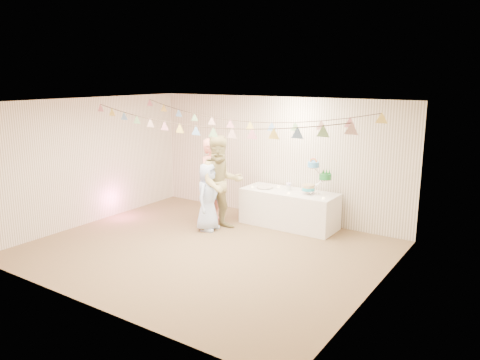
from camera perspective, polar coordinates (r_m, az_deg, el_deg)
The scene contains 23 objects.
floor at distance 8.43m, azimuth -4.20°, elevation -8.48°, with size 6.00×6.00×0.00m, color brown.
ceiling at distance 7.88m, azimuth -4.51°, elevation 9.45°, with size 6.00×6.00×0.00m, color silver.
back_wall at distance 10.10m, azimuth 4.43°, elevation 2.73°, with size 6.00×6.00×0.00m, color white.
front_wall at distance 6.34m, azimuth -18.43°, elevation -3.90°, with size 6.00×6.00×0.00m, color white.
left_wall at distance 10.15m, azimuth -17.82°, elevation 2.21°, with size 5.00×5.00×0.00m, color white.
right_wall at distance 6.68m, azimuth 16.38°, elevation -2.93°, with size 5.00×5.00×0.00m, color white.
table at distance 9.64m, azimuth 6.00°, elevation -3.48°, with size 1.96×0.78×0.74m, color white.
cake_stand at distance 9.28m, azimuth 9.25°, elevation 0.35°, with size 0.60×0.35×0.67m, color silver, non-canonical shape.
cake_bottom at distance 9.34m, azimuth 8.21°, elevation -1.09°, with size 0.31×0.31×0.15m, color #2AB3C5, non-canonical shape.
cake_middle at distance 9.28m, azimuth 10.50°, elevation 0.44°, with size 0.27×0.27×0.22m, color #1A7831, non-canonical shape.
cake_top_tier at distance 9.22m, azimuth 8.90°, elevation 2.13°, with size 0.25×0.25×0.19m, color #4FABF9, non-canonical shape.
platter at distance 9.76m, azimuth 3.03°, elevation -0.85°, with size 0.34×0.34×0.02m, color white.
posy at distance 9.59m, azimuth 5.96°, elevation -0.69°, with size 0.15×0.15×0.17m, color white, non-canonical shape.
person_adult_a at distance 9.72m, azimuth -3.38°, elevation -0.13°, with size 0.65×0.42×1.78m, color #FF9685.
person_adult_b at distance 9.26m, azimuth -2.35°, elevation -0.39°, with size 0.92×0.72×1.89m, color tan.
person_child at distance 9.28m, azimuth -3.92°, elevation -2.04°, with size 0.67×0.44×1.37m, color #B4CEFF.
bunting_back at distance 8.78m, azimuth 0.00°, elevation 8.18°, with size 5.60×1.10×0.40m, color pink, non-canonical shape.
bunting_front at distance 7.74m, azimuth -5.40°, elevation 7.30°, with size 5.60×0.90×0.36m, color #72A5E5, non-canonical shape.
tealight_0 at distance 9.80m, azimuth 1.51°, elevation -0.82°, with size 0.04×0.04×0.03m, color #FFD88C.
tealight_1 at distance 9.86m, azimuth 4.75°, elevation -0.79°, with size 0.04×0.04×0.03m, color #FFD88C.
tealight_2 at distance 9.31m, azimuth 5.97°, elevation -1.62°, with size 0.04×0.04×0.03m, color #FFD88C.
tealight_3 at distance 9.58m, azimuth 8.52°, elevation -1.28°, with size 0.04×0.04×0.03m, color #FFD88C.
tealight_4 at distance 9.04m, azimuth 10.12°, elevation -2.18°, with size 0.04×0.04×0.03m, color #FFD88C.
Camera 1 is at (4.87, -6.18, 3.04)m, focal length 35.00 mm.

